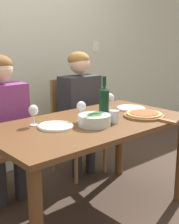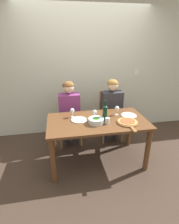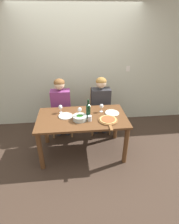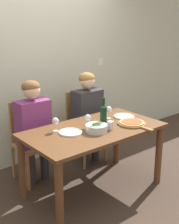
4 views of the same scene
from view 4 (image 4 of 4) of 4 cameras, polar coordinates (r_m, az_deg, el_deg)
The scene contains 16 objects.
ground_plane at distance 3.70m, azimuth 0.75°, elevation -13.99°, with size 40.00×40.00×0.00m, color #3D2D23.
back_wall at distance 4.17m, azimuth -9.73°, elevation 9.13°, with size 10.00×0.06×2.70m.
dining_table at distance 3.42m, azimuth 0.79°, elevation -4.94°, with size 1.52×0.82×0.75m.
chair_left at distance 3.83m, azimuth -10.80°, elevation -4.66°, with size 0.42×0.42×0.96m.
chair_right at distance 4.25m, azimuth -1.22°, elevation -2.16°, with size 0.42×0.42×0.96m.
person_woman at distance 3.66m, azimuth -10.13°, elevation -1.84°, with size 0.47×0.51×1.23m.
person_man at distance 4.09m, azimuth -0.25°, elevation 0.48°, with size 0.47×0.51×1.23m.
wine_bottle at distance 3.37m, azimuth 2.57°, elevation -0.64°, with size 0.07×0.07×0.33m.
broccoli_bowl at distance 3.27m, azimuth 1.27°, elevation -2.94°, with size 0.23×0.23×0.09m.
dinner_plate_left at distance 3.25m, azimuth -3.52°, elevation -3.71°, with size 0.25×0.25×0.02m.
dinner_plate_right at distance 3.77m, azimuth 6.31°, elevation -0.79°, with size 0.25×0.25×0.02m.
pizza_on_board at distance 3.52m, azimuth 7.84°, elevation -2.04°, with size 0.32×0.46×0.04m.
wine_glass_left at distance 3.28m, azimuth -6.25°, elevation -1.80°, with size 0.07×0.07×0.15m.
wine_glass_right at distance 3.68m, azimuth 3.53°, elevation 0.37°, with size 0.07×0.07×0.15m.
wine_glass_centre at distance 3.37m, azimuth -0.33°, elevation -1.20°, with size 0.07×0.07×0.15m.
water_tumbler at distance 3.34m, azimuth 3.85°, elevation -2.46°, with size 0.07×0.07×0.09m.
Camera 4 is at (-2.05, -2.42, 1.92)m, focal length 50.00 mm.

